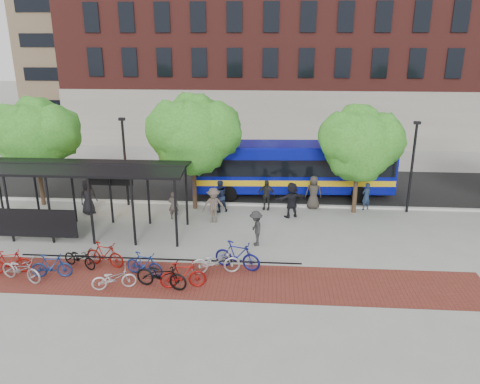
# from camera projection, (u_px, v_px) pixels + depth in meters

# --- Properties ---
(ground) EXTENTS (160.00, 160.00, 0.00)m
(ground) POSITION_uv_depth(u_px,v_px,m) (243.00, 233.00, 23.57)
(ground) COLOR #9E9E99
(ground) RESTS_ON ground
(asphalt_street) EXTENTS (160.00, 8.00, 0.01)m
(asphalt_street) POSITION_uv_depth(u_px,v_px,m) (251.00, 185.00, 31.14)
(asphalt_street) COLOR black
(asphalt_street) RESTS_ON ground
(curb) EXTENTS (160.00, 0.25, 0.12)m
(curb) POSITION_uv_depth(u_px,v_px,m) (248.00, 204.00, 27.34)
(curb) COLOR #B7B7B2
(curb) RESTS_ON ground
(brick_strip) EXTENTS (24.00, 3.00, 0.01)m
(brick_strip) POSITION_uv_depth(u_px,v_px,m) (186.00, 280.00, 18.98)
(brick_strip) COLOR maroon
(brick_strip) RESTS_ON ground
(bike_rack_rail) EXTENTS (12.00, 0.05, 0.95)m
(bike_rack_rail) POSITION_uv_depth(u_px,v_px,m) (160.00, 269.00, 19.92)
(bike_rack_rail) COLOR black
(bike_rack_rail) RESTS_ON ground
(building_brick) EXTENTS (55.00, 14.00, 20.00)m
(building_brick) POSITION_uv_depth(u_px,v_px,m) (367.00, 30.00, 44.32)
(building_brick) COLOR maroon
(building_brick) RESTS_ON ground
(bus_shelter) EXTENTS (10.60, 3.07, 3.60)m
(bus_shelter) POSITION_uv_depth(u_px,v_px,m) (76.00, 175.00, 22.73)
(bus_shelter) COLOR black
(bus_shelter) RESTS_ON ground
(tree_a) EXTENTS (4.90, 4.00, 6.18)m
(tree_a) POSITION_uv_depth(u_px,v_px,m) (36.00, 133.00, 26.22)
(tree_a) COLOR #382619
(tree_a) RESTS_ON ground
(tree_b) EXTENTS (5.15, 4.20, 6.47)m
(tree_b) POSITION_uv_depth(u_px,v_px,m) (195.00, 132.00, 25.53)
(tree_b) COLOR #382619
(tree_b) RESTS_ON ground
(tree_c) EXTENTS (4.66, 3.80, 5.92)m
(tree_c) POSITION_uv_depth(u_px,v_px,m) (361.00, 141.00, 25.04)
(tree_c) COLOR #382619
(tree_c) RESTS_ON ground
(lamp_post_left) EXTENTS (0.35, 0.20, 5.12)m
(lamp_post_left) POSITION_uv_depth(u_px,v_px,m) (125.00, 159.00, 26.59)
(lamp_post_left) COLOR black
(lamp_post_left) RESTS_ON ground
(lamp_post_right) EXTENTS (0.35, 0.20, 5.12)m
(lamp_post_right) POSITION_uv_depth(u_px,v_px,m) (412.00, 165.00, 25.49)
(lamp_post_right) COLOR black
(lamp_post_right) RESTS_ON ground
(bus) EXTENTS (12.21, 3.40, 3.26)m
(bus) POSITION_uv_depth(u_px,v_px,m) (293.00, 166.00, 28.57)
(bus) COLOR #070F8B
(bus) RESTS_ON ground
(bike_1) EXTENTS (1.79, 0.88, 1.03)m
(bike_1) POSITION_uv_depth(u_px,v_px,m) (9.00, 262.00, 19.38)
(bike_1) COLOR #9C130E
(bike_1) RESTS_ON ground
(bike_2) EXTENTS (2.10, 1.26, 1.04)m
(bike_2) POSITION_uv_depth(u_px,v_px,m) (21.00, 269.00, 18.78)
(bike_2) COLOR #9F9FA2
(bike_2) RESTS_ON ground
(bike_3) EXTENTS (1.72, 0.65, 1.01)m
(bike_3) POSITION_uv_depth(u_px,v_px,m) (51.00, 266.00, 19.06)
(bike_3) COLOR navy
(bike_3) RESTS_ON ground
(bike_4) EXTENTS (1.80, 1.19, 0.89)m
(bike_4) POSITION_uv_depth(u_px,v_px,m) (80.00, 258.00, 19.91)
(bike_4) COLOR black
(bike_4) RESTS_ON ground
(bike_5) EXTENTS (1.89, 0.95, 1.09)m
(bike_5) POSITION_uv_depth(u_px,v_px,m) (105.00, 254.00, 19.98)
(bike_5) COLOR maroon
(bike_5) RESTS_ON ground
(bike_6) EXTENTS (1.81, 1.08, 0.90)m
(bike_6) POSITION_uv_depth(u_px,v_px,m) (114.00, 278.00, 18.21)
(bike_6) COLOR #BDBDC0
(bike_6) RESTS_ON ground
(bike_7) EXTENTS (1.76, 0.93, 1.02)m
(bike_7) POSITION_uv_depth(u_px,v_px,m) (144.00, 264.00, 19.22)
(bike_7) COLOR navy
(bike_7) RESTS_ON ground
(bike_8) EXTENTS (2.26, 1.20, 1.13)m
(bike_8) POSITION_uv_depth(u_px,v_px,m) (161.00, 275.00, 18.25)
(bike_8) COLOR black
(bike_8) RESTS_ON ground
(bike_9) EXTENTS (1.89, 0.82, 1.10)m
(bike_9) POSITION_uv_depth(u_px,v_px,m) (183.00, 275.00, 18.25)
(bike_9) COLOR maroon
(bike_9) RESTS_ON ground
(bike_10) EXTENTS (2.13, 1.09, 1.07)m
(bike_10) POSITION_uv_depth(u_px,v_px,m) (216.00, 261.00, 19.39)
(bike_10) COLOR #B8B8BB
(bike_10) RESTS_ON ground
(bike_11) EXTENTS (2.14, 1.20, 1.24)m
(bike_11) POSITION_uv_depth(u_px,v_px,m) (237.00, 255.00, 19.73)
(bike_11) COLOR navy
(bike_11) RESTS_ON ground
(pedestrian_0) EXTENTS (1.10, 1.15, 1.98)m
(pedestrian_0) POSITION_uv_depth(u_px,v_px,m) (88.00, 197.00, 25.83)
(pedestrian_0) COLOR black
(pedestrian_0) RESTS_ON ground
(pedestrian_1) EXTENTS (0.60, 0.42, 1.56)m
(pedestrian_1) POSITION_uv_depth(u_px,v_px,m) (174.00, 206.00, 25.06)
(pedestrian_1) COLOR #403933
(pedestrian_1) RESTS_ON ground
(pedestrian_2) EXTENTS (1.09, 0.98, 1.83)m
(pedestrian_2) POSITION_uv_depth(u_px,v_px,m) (220.00, 196.00, 26.12)
(pedestrian_2) COLOR #1C2541
(pedestrian_2) RESTS_ON ground
(pedestrian_3) EXTENTS (1.37, 1.00, 1.91)m
(pedestrian_3) POSITION_uv_depth(u_px,v_px,m) (214.00, 205.00, 24.61)
(pedestrian_3) COLOR brown
(pedestrian_3) RESTS_ON ground
(pedestrian_4) EXTENTS (1.08, 0.60, 1.74)m
(pedestrian_4) POSITION_uv_depth(u_px,v_px,m) (266.00, 195.00, 26.48)
(pedestrian_4) COLOR #252525
(pedestrian_4) RESTS_ON ground
(pedestrian_5) EXTENTS (1.90, 1.30, 1.97)m
(pedestrian_5) POSITION_uv_depth(u_px,v_px,m) (292.00, 200.00, 25.31)
(pedestrian_5) COLOR black
(pedestrian_5) RESTS_ON ground
(pedestrian_6) EXTENTS (0.95, 0.63, 1.93)m
(pedestrian_6) POSITION_uv_depth(u_px,v_px,m) (314.00, 192.00, 26.60)
(pedestrian_6) COLOR #36312B
(pedestrian_6) RESTS_ON ground
(pedestrian_7) EXTENTS (0.70, 0.63, 1.60)m
(pedestrian_7) POSITION_uv_depth(u_px,v_px,m) (366.00, 196.00, 26.45)
(pedestrian_7) COLOR #1E2D47
(pedestrian_7) RESTS_ON ground
(pedestrian_9) EXTENTS (0.85, 1.21, 1.71)m
(pedestrian_9) POSITION_uv_depth(u_px,v_px,m) (256.00, 228.00, 21.90)
(pedestrian_9) COLOR #282828
(pedestrian_9) RESTS_ON ground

